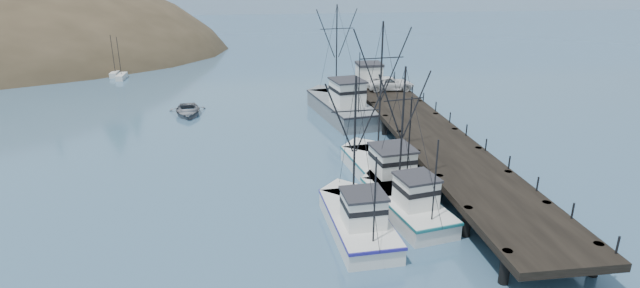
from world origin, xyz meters
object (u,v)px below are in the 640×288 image
at_px(trawler_near, 404,202).
at_px(pier_shed, 369,74).
at_px(pier, 427,133).
at_px(trawler_far, 383,169).
at_px(trawler_mid, 357,219).
at_px(pickup_truck, 390,83).
at_px(motorboat, 188,114).
at_px(work_vessel, 340,105).

height_order(trawler_near, pier_shed, trawler_near).
bearing_deg(pier, trawler_far, -134.71).
relative_size(trawler_near, trawler_mid, 1.01).
distance_m(pier, trawler_far, 7.93).
height_order(pier, pickup_truck, pickup_truck).
bearing_deg(motorboat, trawler_mid, -70.51).
relative_size(trawler_near, pickup_truck, 1.84).
bearing_deg(pier, pier_shed, 94.10).
bearing_deg(trawler_far, work_vessel, 91.05).
relative_size(pier, pier_shed, 13.75).
bearing_deg(trawler_near, pickup_truck, 76.88).
distance_m(trawler_near, pickup_truck, 27.49).
relative_size(trawler_near, motorboat, 1.76).
bearing_deg(pickup_truck, trawler_near, 167.71).
distance_m(trawler_mid, trawler_far, 8.61).
height_order(pickup_truck, motorboat, pickup_truck).
bearing_deg(pickup_truck, pier, 178.20).
distance_m(pier, pier_shed, 18.13).
distance_m(trawler_near, trawler_mid, 4.22).
bearing_deg(pier, trawler_near, -115.81).
distance_m(trawler_near, motorboat, 31.66).
xyz_separation_m(work_vessel, motorboat, (-17.14, 2.93, -1.23)).
xyz_separation_m(pier, pier_shed, (-1.29, 18.00, 1.73)).
bearing_deg(pier, trawler_mid, -124.76).
xyz_separation_m(trawler_mid, pier_shed, (7.98, 31.36, 2.60)).
distance_m(work_vessel, pickup_truck, 7.49).
bearing_deg(motorboat, trawler_far, -56.05).
bearing_deg(trawler_mid, pickup_truck, 70.80).
relative_size(trawler_mid, pier_shed, 3.19).
xyz_separation_m(work_vessel, pickup_truck, (6.57, 3.25, 1.55)).
xyz_separation_m(pier, work_vessel, (-5.87, 12.03, -0.46)).
xyz_separation_m(pier, trawler_far, (-5.54, -5.60, -0.87)).
height_order(trawler_mid, motorboat, trawler_mid).
bearing_deg(pier, pickup_truck, 87.37).
relative_size(pier, motorboat, 7.50).
relative_size(work_vessel, motorboat, 2.51).
bearing_deg(pickup_truck, trawler_mid, 161.63).
height_order(work_vessel, motorboat, work_vessel).
xyz_separation_m(trawler_near, trawler_far, (-0.02, 5.82, 0.00)).
bearing_deg(motorboat, work_vessel, -16.10).
bearing_deg(pier, work_vessel, 116.00).
relative_size(pier_shed, pickup_truck, 0.57).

